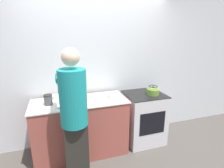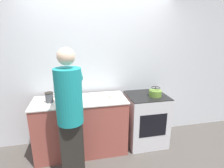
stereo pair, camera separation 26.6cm
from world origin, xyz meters
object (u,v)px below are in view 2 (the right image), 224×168
(cutting_board, at_px, (67,102))
(kettle, at_px, (155,92))
(person, at_px, (70,112))
(bowl_prep, at_px, (113,96))
(knife, at_px, (69,101))
(canister_jar, at_px, (49,97))
(oven, at_px, (146,119))

(cutting_board, height_order, kettle, kettle)
(person, relative_size, cutting_board, 5.91)
(person, height_order, bowl_prep, person)
(cutting_board, distance_m, knife, 0.03)
(person, xyz_separation_m, canister_jar, (-0.31, 0.53, 0.03))
(person, relative_size, bowl_prep, 11.15)
(person, height_order, cutting_board, person)
(knife, bearing_deg, person, -67.07)
(knife, height_order, bowl_prep, bowl_prep)
(cutting_board, xyz_separation_m, kettle, (1.43, 0.02, 0.04))
(knife, distance_m, canister_jar, 0.29)
(person, bearing_deg, kettle, 19.17)
(person, xyz_separation_m, bowl_prep, (0.66, 0.51, -0.01))
(oven, height_order, knife, knife)
(knife, xyz_separation_m, bowl_prep, (0.69, 0.04, 0.01))
(kettle, bearing_deg, person, -160.83)
(knife, relative_size, bowl_prep, 1.54)
(canister_jar, bearing_deg, knife, -10.94)
(oven, distance_m, bowl_prep, 0.78)
(kettle, xyz_separation_m, canister_jar, (-1.69, 0.05, 0.03))
(oven, bearing_deg, kettle, -32.69)
(kettle, bearing_deg, knife, -179.69)
(cutting_board, xyz_separation_m, knife, (0.02, 0.02, 0.01))
(oven, height_order, kettle, kettle)
(person, distance_m, cutting_board, 0.46)
(canister_jar, bearing_deg, bowl_prep, -1.13)
(oven, distance_m, canister_jar, 1.66)
(person, relative_size, knife, 7.24)
(oven, xyz_separation_m, kettle, (0.11, -0.07, 0.51))
(oven, height_order, bowl_prep, bowl_prep)
(kettle, relative_size, bowl_prep, 1.32)
(person, bearing_deg, bowl_prep, 37.57)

